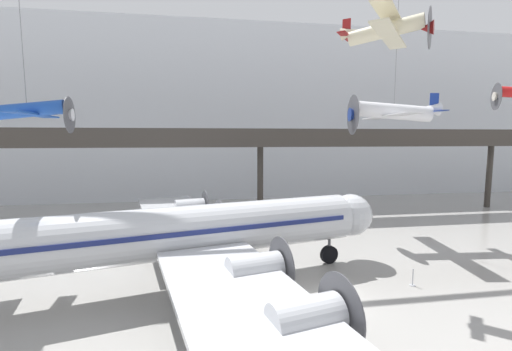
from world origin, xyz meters
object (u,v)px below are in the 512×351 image
(suspended_plane_blue_trainer, at_px, (27,110))
(stanchion_barrier, at_px, (413,280))
(airliner_silver_main, at_px, (183,233))
(suspended_plane_cream_biplane, at_px, (386,29))
(suspended_plane_white_twin, at_px, (394,112))

(suspended_plane_blue_trainer, height_order, stanchion_barrier, suspended_plane_blue_trainer)
(airliner_silver_main, height_order, stanchion_barrier, airliner_silver_main)
(suspended_plane_blue_trainer, distance_m, suspended_plane_cream_biplane, 22.10)
(suspended_plane_cream_biplane, bearing_deg, suspended_plane_white_twin, 95.53)
(stanchion_barrier, bearing_deg, suspended_plane_white_twin, 67.23)
(airliner_silver_main, xyz_separation_m, suspended_plane_blue_trainer, (-9.01, 2.00, 7.33))
(suspended_plane_blue_trainer, xyz_separation_m, stanchion_barrier, (22.92, -4.04, -10.36))
(airliner_silver_main, xyz_separation_m, suspended_plane_cream_biplane, (12.41, -0.36, 12.25))
(suspended_plane_white_twin, bearing_deg, suspended_plane_blue_trainer, 20.41)
(airliner_silver_main, xyz_separation_m, stanchion_barrier, (13.91, -2.04, -3.03))
(suspended_plane_white_twin, relative_size, suspended_plane_cream_biplane, 1.59)
(airliner_silver_main, bearing_deg, stanchion_barrier, -21.44)
(suspended_plane_white_twin, height_order, stanchion_barrier, suspended_plane_white_twin)
(stanchion_barrier, bearing_deg, suspended_plane_blue_trainer, 170.00)
(suspended_plane_white_twin, bearing_deg, suspended_plane_cream_biplane, 63.54)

